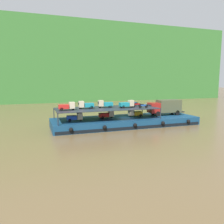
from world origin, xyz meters
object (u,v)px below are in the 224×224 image
object	(u,v)px
mini_truck_lower_aft	(107,114)
motorcycle_upper_centre	(137,104)
mini_truck_upper_fore	(105,104)
mini_truck_upper_mid	(86,105)
motorcycle_upper_port	(143,106)
motorcycle_upper_stbd	(134,103)
mini_truck_lower_mid	(135,113)
cargo_barge	(126,121)
mini_truck_upper_bow	(127,104)
mini_truck_lower_stern	(75,117)
mini_truck_upper_stern	(67,106)
covered_lorry	(165,107)

from	to	relation	value
mini_truck_lower_aft	motorcycle_upper_centre	world-z (taller)	motorcycle_upper_centre
mini_truck_upper_fore	motorcycle_upper_centre	world-z (taller)	mini_truck_upper_fore
mini_truck_upper_mid	mini_truck_upper_fore	distance (m)	3.81
motorcycle_upper_port	motorcycle_upper_stbd	xyz separation A→B (m)	(0.17, 4.53, 0.00)
mini_truck_upper_mid	mini_truck_lower_mid	bearing A→B (deg)	1.10
cargo_barge	mini_truck_upper_mid	xyz separation A→B (m)	(-7.63, 0.38, 3.44)
mini_truck_upper_fore	mini_truck_upper_bow	bearing A→B (deg)	-22.22
mini_truck_upper_mid	motorcycle_upper_centre	distance (m)	9.99
mini_truck_lower_aft	motorcycle_upper_stbd	bearing A→B (deg)	14.98
mini_truck_lower_stern	motorcycle_upper_stbd	xyz separation A→B (m)	(12.53, 2.79, 1.74)
motorcycle_upper_port	motorcycle_upper_centre	bearing A→B (deg)	95.44
mini_truck_upper_mid	motorcycle_upper_stbd	size ratio (longest dim) A/B	1.44
mini_truck_upper_stern	motorcycle_upper_centre	bearing A→B (deg)	3.33
mini_truck_upper_mid	mini_truck_upper_fore	xyz separation A→B (m)	(3.78, 0.44, 0.00)
cargo_barge	motorcycle_upper_port	xyz separation A→B (m)	(2.57, -2.23, 3.18)
motorcycle_upper_port	motorcycle_upper_centre	world-z (taller)	same
mini_truck_lower_mid	mini_truck_upper_mid	xyz separation A→B (m)	(-9.84, -0.19, 2.00)
mini_truck_upper_fore	motorcycle_upper_stbd	xyz separation A→B (m)	(6.58, 1.47, -0.26)
covered_lorry	mini_truck_lower_mid	distance (m)	6.75
mini_truck_upper_fore	covered_lorry	bearing A→B (deg)	-2.29
motorcycle_upper_centre	mini_truck_upper_fore	bearing A→B (deg)	172.69
mini_truck_lower_stern	motorcycle_upper_port	bearing A→B (deg)	-7.99
mini_truck_upper_mid	motorcycle_upper_centre	bearing A→B (deg)	-2.03
mini_truck_lower_mid	motorcycle_upper_centre	distance (m)	1.83
mini_truck_lower_mid	mini_truck_upper_bow	distance (m)	3.30
mini_truck_lower_stern	mini_truck_upper_bow	bearing A→B (deg)	-1.30
mini_truck_lower_stern	motorcycle_upper_stbd	distance (m)	12.95
mini_truck_upper_mid	motorcycle_upper_port	size ratio (longest dim) A/B	1.44
motorcycle_upper_stbd	mini_truck_lower_aft	bearing A→B (deg)	-165.02
mini_truck_upper_bow	motorcycle_upper_stbd	world-z (taller)	mini_truck_upper_bow
covered_lorry	motorcycle_upper_centre	world-z (taller)	covered_lorry
mini_truck_lower_mid	motorcycle_upper_centre	size ratio (longest dim) A/B	1.45
motorcycle_upper_centre	mini_truck_upper_stern	bearing A→B (deg)	-176.67
mini_truck_lower_stern	motorcycle_upper_port	distance (m)	12.60
cargo_barge	mini_truck_lower_stern	xyz separation A→B (m)	(-9.79, -0.50, 1.44)
mini_truck_lower_mid	mini_truck_upper_fore	world-z (taller)	mini_truck_upper_fore
cargo_barge	mini_truck_upper_fore	distance (m)	5.22
mini_truck_lower_stern	mini_truck_upper_fore	distance (m)	6.41
mini_truck_lower_stern	motorcycle_upper_port	world-z (taller)	motorcycle_upper_port
mini_truck_upper_stern	motorcycle_upper_stbd	bearing A→B (deg)	12.39
cargo_barge	motorcycle_upper_port	size ratio (longest dim) A/B	14.58
covered_lorry	mini_truck_upper_fore	world-z (taller)	mini_truck_upper_fore
mini_truck_upper_fore	mini_truck_lower_aft	bearing A→B (deg)	-45.92
cargo_barge	mini_truck_lower_mid	size ratio (longest dim) A/B	10.06
mini_truck_upper_bow	motorcycle_upper_port	bearing A→B (deg)	-29.85
mini_truck_upper_mid	mini_truck_upper_bow	bearing A→B (deg)	-8.29
mini_truck_upper_mid	motorcycle_upper_stbd	distance (m)	10.54
covered_lorry	mini_truck_upper_stern	xyz separation A→B (m)	(-20.03, -1.07, 1.00)
mini_truck_lower_aft	mini_truck_upper_mid	distance (m)	4.48
covered_lorry	motorcycle_upper_centre	bearing A→B (deg)	-177.49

